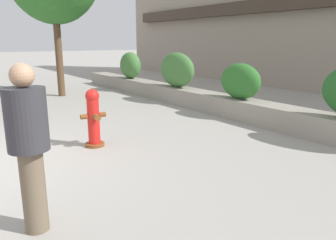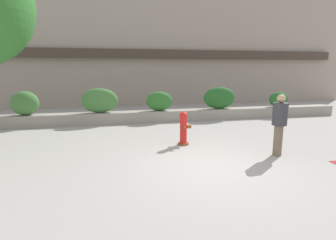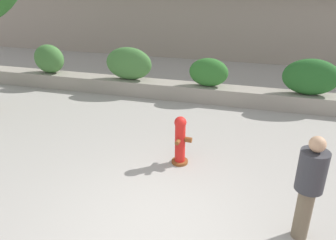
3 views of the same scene
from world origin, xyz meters
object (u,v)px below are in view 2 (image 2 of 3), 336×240
Objects in this scene: hedge_bush_4 at (278,99)px; pedestrian at (279,121)px; hedge_bush_2 at (159,101)px; hedge_bush_0 at (25,103)px; fire_hydrant at (184,128)px; hedge_bush_1 at (100,101)px; hedge_bush_3 at (219,98)px.

pedestrian is at bearing -124.57° from hedge_bush_4.
hedge_bush_2 is 1.23× the size of hedge_bush_4.
fire_hydrant is at bearing -34.42° from hedge_bush_0.
hedge_bush_1 reaches higher than fire_hydrant.
hedge_bush_1 reaches higher than hedge_bush_3.
hedge_bush_1 is at bearing 180.00° from hedge_bush_4.
hedge_bush_3 reaches higher than hedge_bush_0.
hedge_bush_1 is (3.03, 0.00, 0.04)m from hedge_bush_0.
hedge_bush_4 reaches higher than fire_hydrant.
hedge_bush_4 is (11.90, 0.00, -0.12)m from hedge_bush_0.
hedge_bush_4 is at bearing 0.00° from hedge_bush_0.
hedge_bush_0 is 0.65× the size of pedestrian.
hedge_bush_3 is (8.67, 0.00, 0.03)m from hedge_bush_0.
hedge_bush_1 reaches higher than hedge_bush_2.
hedge_bush_1 reaches higher than hedge_bush_4.
fire_hydrant is at bearing -147.19° from hedge_bush_4.
pedestrian is (2.37, -5.56, 0.04)m from hedge_bush_2.
hedge_bush_2 is 0.71× the size of pedestrian.
hedge_bush_4 is at bearing 32.81° from fire_hydrant.
hedge_bush_3 reaches higher than hedge_bush_4.
hedge_bush_1 is 1.47× the size of fire_hydrant.
hedge_bush_1 reaches higher than hedge_bush_0.
pedestrian reaches higher than fire_hydrant.
fire_hydrant is at bearing -89.00° from hedge_bush_2.
pedestrian is (5.04, -5.56, -0.05)m from hedge_bush_1.
fire_hydrant is at bearing 145.01° from pedestrian.
pedestrian reaches higher than hedge_bush_1.
pedestrian is (-0.60, -5.56, -0.04)m from hedge_bush_3.
hedge_bush_3 is at bearing 180.00° from hedge_bush_4.
hedge_bush_0 reaches higher than hedge_bush_2.
pedestrian is (2.30, -1.61, 0.44)m from fire_hydrant.
hedge_bush_2 is at bearing 91.00° from fire_hydrant.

